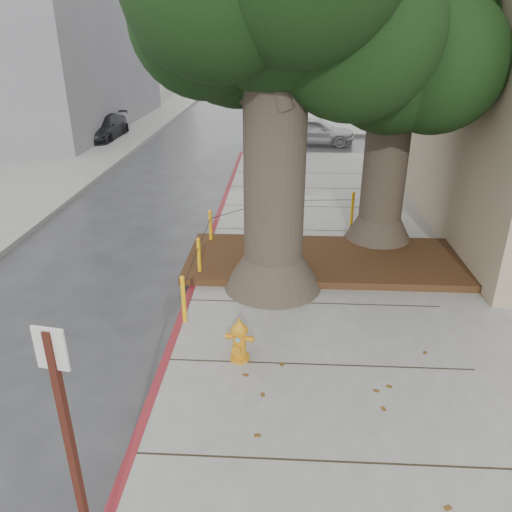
{
  "coord_description": "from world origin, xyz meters",
  "views": [
    {
      "loc": [
        -0.14,
        -6.69,
        5.09
      ],
      "look_at": [
        -0.62,
        2.12,
        1.1
      ],
      "focal_mm": 35.0,
      "sensor_mm": 36.0,
      "label": 1
    }
  ],
  "objects_px": {
    "fire_hydrant": "(239,340)",
    "car_dark": "(102,128)",
    "car_silver": "(314,131)",
    "signpost": "(71,447)"
  },
  "relations": [
    {
      "from": "fire_hydrant",
      "to": "car_dark",
      "type": "height_order",
      "value": "car_dark"
    },
    {
      "from": "fire_hydrant",
      "to": "car_silver",
      "type": "bearing_deg",
      "value": 94.21
    },
    {
      "from": "car_silver",
      "to": "car_dark",
      "type": "height_order",
      "value": "car_silver"
    },
    {
      "from": "fire_hydrant",
      "to": "signpost",
      "type": "bearing_deg",
      "value": -97.24
    },
    {
      "from": "car_silver",
      "to": "car_dark",
      "type": "xyz_separation_m",
      "value": [
        -10.64,
        0.35,
        -0.04
      ]
    },
    {
      "from": "fire_hydrant",
      "to": "car_dark",
      "type": "distance_m",
      "value": 20.18
    },
    {
      "from": "signpost",
      "to": "fire_hydrant",
      "type": "bearing_deg",
      "value": 80.96
    },
    {
      "from": "signpost",
      "to": "car_silver",
      "type": "distance_m",
      "value": 21.78
    },
    {
      "from": "signpost",
      "to": "car_silver",
      "type": "bearing_deg",
      "value": 90.45
    },
    {
      "from": "signpost",
      "to": "car_silver",
      "type": "relative_size",
      "value": 0.73
    }
  ]
}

